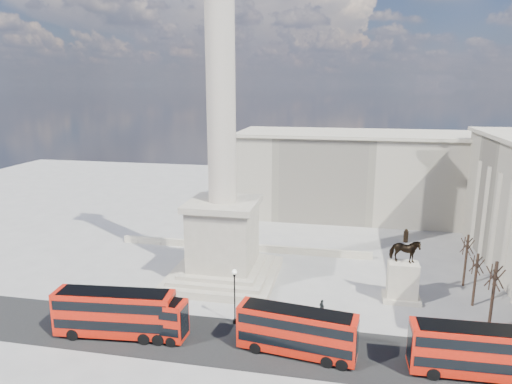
{
  "coord_description": "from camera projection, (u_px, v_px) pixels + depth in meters",
  "views": [
    {
      "loc": [
        15.49,
        -50.26,
        25.46
      ],
      "look_at": [
        4.85,
        2.78,
        12.74
      ],
      "focal_mm": 32.0,
      "sensor_mm": 36.0,
      "label": 1
    }
  ],
  "objects": [
    {
      "name": "victorian_lamp",
      "position": [
        235.0,
        292.0,
        49.04
      ],
      "size": [
        0.54,
        0.54,
        6.33
      ],
      "rotation": [
        0.0,
        0.0,
        -0.22
      ],
      "color": "black",
      "rests_on": "ground"
    },
    {
      "name": "bare_tree_near",
      "position": [
        496.0,
        274.0,
        46.62
      ],
      "size": [
        1.91,
        1.91,
        8.35
      ],
      "rotation": [
        0.0,
        0.0,
        -0.23
      ],
      "color": "#332319",
      "rests_on": "ground"
    },
    {
      "name": "ground",
      "position": [
        213.0,
        295.0,
        56.76
      ],
      "size": [
        180.0,
        180.0,
        0.0
      ],
      "primitive_type": "plane",
      "color": "#9A9892",
      "rests_on": "ground"
    },
    {
      "name": "equestrian_statue",
      "position": [
        403.0,
        276.0,
        54.65
      ],
      "size": [
        4.39,
        3.3,
        9.05
      ],
      "color": "#BEB59D",
      "rests_on": "ground"
    },
    {
      "name": "red_bus_c",
      "position": [
        297.0,
        331.0,
        43.68
      ],
      "size": [
        11.71,
        4.12,
        4.65
      ],
      "rotation": [
        0.0,
        0.0,
        -0.14
      ],
      "color": "red",
      "rests_on": "ground"
    },
    {
      "name": "pedestrian_standing",
      "position": [
        496.0,
        344.0,
        44.51
      ],
      "size": [
        0.93,
        0.82,
        1.61
      ],
      "primitive_type": "imported",
      "rotation": [
        0.0,
        0.0,
        3.45
      ],
      "color": "#232927",
      "rests_on": "ground"
    },
    {
      "name": "bare_tree_far",
      "position": [
        468.0,
        244.0,
        58.05
      ],
      "size": [
        1.79,
        1.79,
        7.29
      ],
      "rotation": [
        0.0,
        0.0,
        -0.32
      ],
      "color": "#332319",
      "rests_on": "ground"
    },
    {
      "name": "balustrade_wall",
      "position": [
        242.0,
        247.0,
        71.91
      ],
      "size": [
        40.0,
        0.6,
        1.1
      ],
      "primitive_type": "cube",
      "color": "#BEB59D",
      "rests_on": "ground"
    },
    {
      "name": "pedestrian_walking",
      "position": [
        476.0,
        341.0,
        44.83
      ],
      "size": [
        0.72,
        0.54,
        1.8
      ],
      "primitive_type": "imported",
      "rotation": [
        0.0,
        0.0,
        -0.18
      ],
      "color": "#232927",
      "rests_on": "ground"
    },
    {
      "name": "red_bus_a",
      "position": [
        115.0,
        313.0,
        46.87
      ],
      "size": [
        12.51,
        3.93,
        4.99
      ],
      "rotation": [
        0.0,
        0.0,
        0.09
      ],
      "color": "red",
      "rests_on": "ground"
    },
    {
      "name": "pedestrian_crossing",
      "position": [
        322.0,
        308.0,
        51.45
      ],
      "size": [
        0.97,
        1.2,
        1.91
      ],
      "primitive_type": "imported",
      "rotation": [
        0.0,
        0.0,
        2.1
      ],
      "color": "#232927",
      "rests_on": "ground"
    },
    {
      "name": "nelsons_column",
      "position": [
        222.0,
        185.0,
        58.58
      ],
      "size": [
        14.0,
        14.0,
        49.85
      ],
      "color": "#AFA692",
      "rests_on": "ground"
    },
    {
      "name": "asphalt_road",
      "position": [
        233.0,
        342.0,
        46.26
      ],
      "size": [
        120.0,
        9.0,
        0.01
      ],
      "primitive_type": "cube",
      "color": "black",
      "rests_on": "ground"
    },
    {
      "name": "building_northeast",
      "position": [
        369.0,
        175.0,
        89.21
      ],
      "size": [
        51.0,
        17.0,
        16.6
      ],
      "color": "beige",
      "rests_on": "ground"
    },
    {
      "name": "red_bus_b",
      "position": [
        137.0,
        316.0,
        46.95
      ],
      "size": [
        10.78,
        2.92,
        4.34
      ],
      "rotation": [
        0.0,
        0.0,
        -0.04
      ],
      "color": "red",
      "rests_on": "ground"
    },
    {
      "name": "red_bus_d",
      "position": [
        479.0,
        351.0,
        40.31
      ],
      "size": [
        11.8,
        3.06,
        4.76
      ],
      "rotation": [
        0.0,
        0.0,
        0.03
      ],
      "color": "red",
      "rests_on": "ground"
    },
    {
      "name": "bare_tree_mid",
      "position": [
        477.0,
        263.0,
        52.76
      ],
      "size": [
        1.8,
        1.8,
        6.83
      ],
      "rotation": [
        0.0,
        0.0,
        0.36
      ],
      "color": "#332319",
      "rests_on": "ground"
    }
  ]
}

